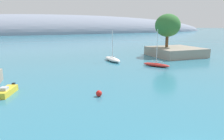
{
  "coord_description": "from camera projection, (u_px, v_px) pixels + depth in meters",
  "views": [
    {
      "loc": [
        -10.26,
        -10.75,
        9.39
      ],
      "look_at": [
        3.87,
        25.42,
        1.05
      ],
      "focal_mm": 35.55,
      "sensor_mm": 36.0,
      "label": 1
    }
  ],
  "objects": [
    {
      "name": "tree_clump_shore",
      "position": [
        168.0,
        25.0,
        62.35
      ],
      "size": [
        7.08,
        7.08,
        9.34
      ],
      "color": "brown",
      "rests_on": "shore_outcrop"
    },
    {
      "name": "distant_ridge",
      "position": [
        44.0,
        33.0,
        199.59
      ],
      "size": [
        344.83,
        65.19,
        33.01
      ],
      "primitive_type": "ellipsoid",
      "color": "gray",
      "rests_on": "ground"
    },
    {
      "name": "sailboat_white_near_shore",
      "position": [
        112.0,
        59.0,
        54.82
      ],
      "size": [
        2.47,
        7.63,
        7.52
      ],
      "rotation": [
        0.0,
        0.0,
        1.61
      ],
      "color": "white",
      "rests_on": "water"
    },
    {
      "name": "mooring_buoy_red",
      "position": [
        99.0,
        93.0,
        28.7
      ],
      "size": [
        0.8,
        0.8,
        0.8
      ],
      "primitive_type": "sphere",
      "color": "red",
      "rests_on": "water"
    },
    {
      "name": "shore_outcrop",
      "position": [
        175.0,
        52.0,
        62.92
      ],
      "size": [
        12.99,
        12.92,
        2.46
      ],
      "primitive_type": "cube",
      "color": "gray",
      "rests_on": "ground"
    },
    {
      "name": "sailboat_red_mid_mooring",
      "position": [
        156.0,
        64.0,
        48.23
      ],
      "size": [
        4.67,
        6.09,
        8.04
      ],
      "rotation": [
        0.0,
        0.0,
        2.14
      ],
      "color": "red",
      "rests_on": "water"
    },
    {
      "name": "motorboat_yellow_foreground",
      "position": [
        7.0,
        91.0,
        29.44
      ],
      "size": [
        2.8,
        4.68,
        1.2
      ],
      "rotation": [
        0.0,
        0.0,
        4.36
      ],
      "color": "yellow",
      "rests_on": "water"
    }
  ]
}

